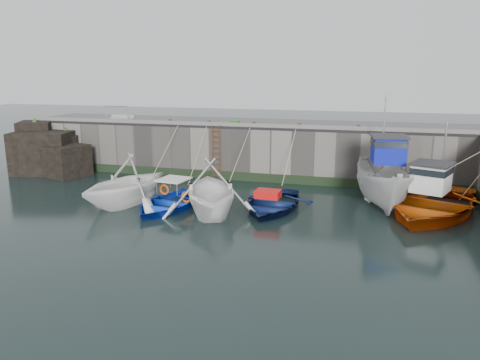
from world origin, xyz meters
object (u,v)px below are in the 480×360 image
(boat_near_blacktrim, at_px, (210,213))
(boat_far_white, at_px, (384,183))
(bollard_c, at_px, (254,124))
(ladder, at_px, (216,153))
(boat_near_white, at_px, (127,204))
(bollard_b, at_px, (210,123))
(bollard_d, at_px, (300,126))
(bollard_e, at_px, (359,127))
(fish_crate, at_px, (234,123))
(bollard_a, at_px, (170,122))
(boat_near_blue, at_px, (169,208))
(boat_near_navy, at_px, (272,208))
(boat_far_orange, at_px, (432,203))

(boat_near_blacktrim, bearing_deg, boat_far_white, 4.40)
(bollard_c, bearing_deg, ladder, -171.33)
(boat_near_white, height_order, bollard_b, bollard_b)
(bollard_d, distance_m, bollard_e, 3.20)
(boat_far_white, relative_size, bollard_c, 23.72)
(ladder, bearing_deg, fish_crate, 26.75)
(boat_near_blacktrim, xyz_separation_m, bollard_b, (-2.35, 6.86, 3.30))
(fish_crate, height_order, bollard_b, bollard_b)
(boat_far_white, bearing_deg, bollard_a, 159.21)
(boat_near_white, bearing_deg, bollard_e, 49.24)
(fish_crate, bearing_deg, ladder, -136.18)
(bollard_e, bearing_deg, bollard_c, 180.00)
(boat_near_blue, distance_m, boat_near_navy, 4.88)
(bollard_a, bearing_deg, boat_near_blacktrim, -54.75)
(boat_far_white, bearing_deg, bollard_c, 149.76)
(bollard_a, relative_size, bollard_c, 1.00)
(boat_near_blacktrim, distance_m, bollard_c, 7.62)
(ladder, xyz_separation_m, boat_far_white, (9.39, -2.84, -0.54))
(boat_near_white, distance_m, boat_near_blue, 2.20)
(boat_far_orange, distance_m, bollard_d, 8.38)
(fish_crate, bearing_deg, boat_near_blacktrim, -65.82)
(boat_far_orange, height_order, bollard_c, boat_far_orange)
(boat_near_blacktrim, relative_size, bollard_c, 19.03)
(boat_near_blue, distance_m, boat_near_blacktrim, 2.23)
(boat_near_blacktrim, relative_size, boat_near_navy, 1.07)
(boat_near_white, xyz_separation_m, fish_crate, (3.53, 6.60, 3.30))
(boat_near_white, distance_m, boat_far_orange, 14.23)
(boat_near_blue, bearing_deg, bollard_c, 76.67)
(boat_far_orange, height_order, bollard_d, boat_far_orange)
(boat_near_white, xyz_separation_m, bollard_c, (4.75, 6.45, 3.30))
(ladder, height_order, bollard_d, bollard_d)
(boat_far_white, relative_size, bollard_d, 23.72)
(boat_near_navy, relative_size, bollard_d, 17.78)
(boat_near_blue, xyz_separation_m, boat_near_navy, (4.74, 1.16, 0.00))
(bollard_d, height_order, bollard_e, same)
(bollard_a, relative_size, bollard_d, 1.00)
(boat_near_white, distance_m, bollard_c, 8.66)
(ladder, relative_size, bollard_c, 11.43)
(bollard_b, relative_size, bollard_e, 1.00)
(bollard_e, bearing_deg, boat_far_white, -66.35)
(boat_near_blacktrim, distance_m, bollard_b, 7.97)
(ladder, distance_m, bollard_c, 2.81)
(boat_near_blacktrim, height_order, bollard_c, bollard_c)
(bollard_a, bearing_deg, boat_near_blue, -67.87)
(boat_near_blue, relative_size, bollard_c, 16.96)
(boat_near_navy, relative_size, bollard_e, 17.78)
(bollard_c, height_order, bollard_d, same)
(boat_near_navy, xyz_separation_m, bollard_d, (0.42, 5.35, 3.30))
(boat_near_navy, relative_size, bollard_a, 17.78)
(bollard_e, bearing_deg, boat_far_orange, -50.24)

